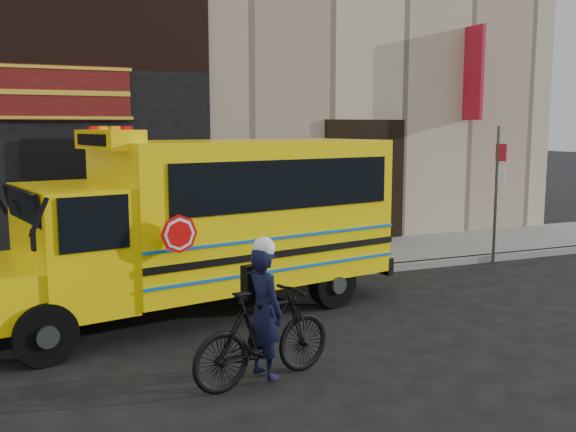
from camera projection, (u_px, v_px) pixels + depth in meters
The scene contains 8 objects.
ground at pixel (312, 323), 9.76m from camera, with size 120.00×120.00×0.00m, color black.
curb at pixel (254, 281), 12.12m from camera, with size 40.00×0.20×0.15m, color gray.
sidewalk at pixel (230, 265), 13.49m from camera, with size 40.00×3.00×0.15m, color gray.
building at pixel (158, 17), 18.45m from camera, with size 20.00×10.70×12.00m.
school_bus at pixel (209, 219), 10.21m from camera, with size 7.19×3.49×2.92m.
sign_pole at pixel (497, 188), 13.89m from camera, with size 0.10×0.26×2.98m.
bicycle at pixel (264, 335), 7.42m from camera, with size 0.53×1.88×1.13m, color black.
cyclist at pixel (264, 316), 7.45m from camera, with size 0.57×0.37×1.55m, color black.
Camera 1 is at (-4.02, -8.56, 2.95)m, focal length 40.00 mm.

